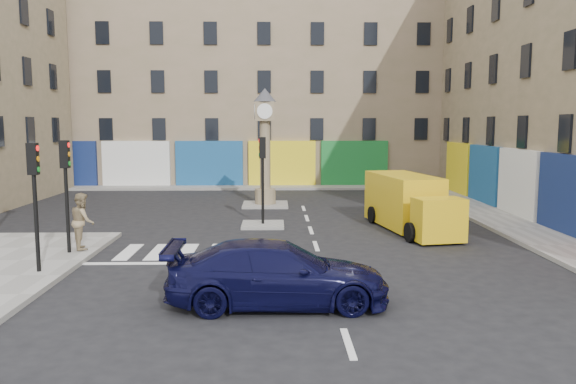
{
  "coord_description": "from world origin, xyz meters",
  "views": [
    {
      "loc": [
        -1.45,
        -15.76,
        4.4
      ],
      "look_at": [
        -1.01,
        3.77,
        2.0
      ],
      "focal_mm": 35.0,
      "sensor_mm": 36.0,
      "label": 1
    }
  ],
  "objects_px": {
    "navy_sedan": "(278,274)",
    "yellow_van": "(409,203)",
    "traffic_light_left_far": "(66,178)",
    "traffic_light_left_near": "(34,186)",
    "traffic_light_island": "(263,166)",
    "clock_pillar": "(265,139)",
    "pedestrian_tan": "(83,221)"
  },
  "relations": [
    {
      "from": "navy_sedan",
      "to": "yellow_van",
      "type": "distance_m",
      "value": 11.06
    },
    {
      "from": "traffic_light_left_far",
      "to": "yellow_van",
      "type": "height_order",
      "value": "traffic_light_left_far"
    },
    {
      "from": "traffic_light_left_near",
      "to": "traffic_light_island",
      "type": "height_order",
      "value": "traffic_light_left_near"
    },
    {
      "from": "navy_sedan",
      "to": "traffic_light_left_far",
      "type": "bearing_deg",
      "value": 52.81
    },
    {
      "from": "traffic_light_left_near",
      "to": "yellow_van",
      "type": "distance_m",
      "value": 14.23
    },
    {
      "from": "clock_pillar",
      "to": "yellow_van",
      "type": "bearing_deg",
      "value": -48.73
    },
    {
      "from": "traffic_light_island",
      "to": "pedestrian_tan",
      "type": "relative_size",
      "value": 1.93
    },
    {
      "from": "traffic_light_left_near",
      "to": "clock_pillar",
      "type": "bearing_deg",
      "value": 65.45
    },
    {
      "from": "traffic_light_left_near",
      "to": "clock_pillar",
      "type": "distance_m",
      "value": 15.19
    },
    {
      "from": "traffic_light_left_near",
      "to": "clock_pillar",
      "type": "relative_size",
      "value": 0.61
    },
    {
      "from": "yellow_van",
      "to": "pedestrian_tan",
      "type": "xyz_separation_m",
      "value": [
        -12.06,
        -3.96,
        -0.0
      ]
    },
    {
      "from": "traffic_light_island",
      "to": "yellow_van",
      "type": "height_order",
      "value": "traffic_light_island"
    },
    {
      "from": "clock_pillar",
      "to": "navy_sedan",
      "type": "xyz_separation_m",
      "value": [
        0.59,
        -16.51,
        -2.77
      ]
    },
    {
      "from": "traffic_light_left_near",
      "to": "yellow_van",
      "type": "relative_size",
      "value": 0.58
    },
    {
      "from": "traffic_light_left_near",
      "to": "traffic_light_island",
      "type": "relative_size",
      "value": 1.0
    },
    {
      "from": "clock_pillar",
      "to": "navy_sedan",
      "type": "height_order",
      "value": "clock_pillar"
    },
    {
      "from": "traffic_light_left_far",
      "to": "clock_pillar",
      "type": "bearing_deg",
      "value": 61.06
    },
    {
      "from": "navy_sedan",
      "to": "pedestrian_tan",
      "type": "distance_m",
      "value": 8.68
    },
    {
      "from": "traffic_light_left_far",
      "to": "navy_sedan",
      "type": "xyz_separation_m",
      "value": [
        6.89,
        -5.12,
        -1.84
      ]
    },
    {
      "from": "traffic_light_left_near",
      "to": "clock_pillar",
      "type": "height_order",
      "value": "clock_pillar"
    },
    {
      "from": "pedestrian_tan",
      "to": "traffic_light_left_far",
      "type": "bearing_deg",
      "value": 127.98
    },
    {
      "from": "traffic_light_island",
      "to": "traffic_light_left_far",
      "type": "bearing_deg",
      "value": -139.4
    },
    {
      "from": "pedestrian_tan",
      "to": "navy_sedan",
      "type": "bearing_deg",
      "value": -152.79
    },
    {
      "from": "clock_pillar",
      "to": "pedestrian_tan",
      "type": "bearing_deg",
      "value": -118.89
    },
    {
      "from": "yellow_van",
      "to": "navy_sedan",
      "type": "bearing_deg",
      "value": -129.51
    },
    {
      "from": "traffic_light_island",
      "to": "yellow_van",
      "type": "distance_m",
      "value": 6.31
    },
    {
      "from": "traffic_light_left_near",
      "to": "yellow_van",
      "type": "xyz_separation_m",
      "value": [
        12.36,
        6.88,
        -1.51
      ]
    },
    {
      "from": "traffic_light_left_far",
      "to": "traffic_light_island",
      "type": "bearing_deg",
      "value": 40.6
    },
    {
      "from": "traffic_light_left_far",
      "to": "clock_pillar",
      "type": "relative_size",
      "value": 0.61
    },
    {
      "from": "traffic_light_left_near",
      "to": "clock_pillar",
      "type": "xyz_separation_m",
      "value": [
        6.3,
        13.8,
        0.93
      ]
    },
    {
      "from": "traffic_light_left_near",
      "to": "traffic_light_left_far",
      "type": "xyz_separation_m",
      "value": [
        0.0,
        2.4,
        0.0
      ]
    },
    {
      "from": "navy_sedan",
      "to": "pedestrian_tan",
      "type": "xyz_separation_m",
      "value": [
        -6.59,
        5.64,
        0.33
      ]
    }
  ]
}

